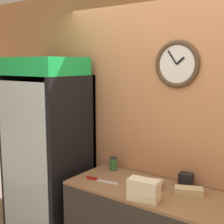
{
  "coord_description": "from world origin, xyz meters",
  "views": [
    {
      "loc": [
        1.14,
        -1.38,
        1.95
      ],
      "look_at": [
        -0.48,
        0.84,
        1.52
      ],
      "focal_mm": 50.0,
      "sensor_mm": 36.0,
      "label": 1
    }
  ],
  "objects_px": {
    "chefs_knife": "(98,180)",
    "napkin_dispenser": "(186,180)",
    "beverage_cooler": "(51,142)",
    "sandwich_stack_middle": "(144,190)",
    "sandwich_flat_right": "(189,191)",
    "sandwich_stack_top": "(144,183)",
    "sandwich_stack_bottom": "(144,197)",
    "condiment_jar": "(113,164)",
    "sandwich_flat_left": "(148,183)"
  },
  "relations": [
    {
      "from": "sandwich_flat_left",
      "to": "sandwich_flat_right",
      "type": "relative_size",
      "value": 1.15
    },
    {
      "from": "beverage_cooler",
      "to": "condiment_jar",
      "type": "distance_m",
      "value": 0.74
    },
    {
      "from": "beverage_cooler",
      "to": "sandwich_stack_top",
      "type": "height_order",
      "value": "beverage_cooler"
    },
    {
      "from": "chefs_knife",
      "to": "napkin_dispenser",
      "type": "bearing_deg",
      "value": 25.71
    },
    {
      "from": "chefs_knife",
      "to": "condiment_jar",
      "type": "height_order",
      "value": "condiment_jar"
    },
    {
      "from": "sandwich_flat_right",
      "to": "napkin_dispenser",
      "type": "height_order",
      "value": "napkin_dispenser"
    },
    {
      "from": "beverage_cooler",
      "to": "sandwich_stack_middle",
      "type": "distance_m",
      "value": 1.34
    },
    {
      "from": "sandwich_flat_left",
      "to": "sandwich_flat_right",
      "type": "xyz_separation_m",
      "value": [
        0.35,
        0.06,
        -0.0
      ]
    },
    {
      "from": "chefs_knife",
      "to": "sandwich_stack_bottom",
      "type": "bearing_deg",
      "value": -12.18
    },
    {
      "from": "chefs_knife",
      "to": "beverage_cooler",
      "type": "bearing_deg",
      "value": 169.76
    },
    {
      "from": "sandwich_stack_middle",
      "to": "napkin_dispenser",
      "type": "distance_m",
      "value": 0.49
    },
    {
      "from": "chefs_knife",
      "to": "sandwich_stack_middle",
      "type": "bearing_deg",
      "value": -12.18
    },
    {
      "from": "sandwich_flat_right",
      "to": "sandwich_stack_middle",
      "type": "bearing_deg",
      "value": -127.15
    },
    {
      "from": "sandwich_flat_left",
      "to": "chefs_knife",
      "type": "bearing_deg",
      "value": -162.49
    },
    {
      "from": "beverage_cooler",
      "to": "sandwich_stack_top",
      "type": "distance_m",
      "value": 1.34
    },
    {
      "from": "sandwich_flat_right",
      "to": "chefs_knife",
      "type": "distance_m",
      "value": 0.82
    },
    {
      "from": "sandwich_stack_middle",
      "to": "sandwich_flat_right",
      "type": "relative_size",
      "value": 1.01
    },
    {
      "from": "sandwich_stack_top",
      "to": "condiment_jar",
      "type": "height_order",
      "value": "sandwich_stack_top"
    },
    {
      "from": "sandwich_stack_bottom",
      "to": "chefs_knife",
      "type": "relative_size",
      "value": 0.82
    },
    {
      "from": "sandwich_stack_top",
      "to": "sandwich_flat_left",
      "type": "bearing_deg",
      "value": 113.34
    },
    {
      "from": "sandwich_stack_bottom",
      "to": "sandwich_stack_top",
      "type": "xyz_separation_m",
      "value": [
        0.0,
        0.0,
        0.12
      ]
    },
    {
      "from": "sandwich_stack_bottom",
      "to": "condiment_jar",
      "type": "xyz_separation_m",
      "value": [
        -0.6,
        0.43,
        0.04
      ]
    },
    {
      "from": "sandwich_stack_middle",
      "to": "sandwich_flat_right",
      "type": "height_order",
      "value": "sandwich_stack_middle"
    },
    {
      "from": "sandwich_stack_bottom",
      "to": "sandwich_stack_middle",
      "type": "height_order",
      "value": "sandwich_stack_middle"
    },
    {
      "from": "sandwich_flat_left",
      "to": "sandwich_flat_right",
      "type": "height_order",
      "value": "sandwich_flat_left"
    },
    {
      "from": "sandwich_flat_left",
      "to": "napkin_dispenser",
      "type": "xyz_separation_m",
      "value": [
        0.27,
        0.2,
        0.03
      ]
    },
    {
      "from": "beverage_cooler",
      "to": "condiment_jar",
      "type": "bearing_deg",
      "value": 13.92
    },
    {
      "from": "sandwich_flat_left",
      "to": "napkin_dispenser",
      "type": "distance_m",
      "value": 0.34
    },
    {
      "from": "beverage_cooler",
      "to": "sandwich_stack_middle",
      "type": "relative_size",
      "value": 7.87
    },
    {
      "from": "sandwich_stack_bottom",
      "to": "sandwich_flat_right",
      "type": "relative_size",
      "value": 1.03
    },
    {
      "from": "sandwich_flat_right",
      "to": "chefs_knife",
      "type": "xyz_separation_m",
      "value": [
        -0.8,
        -0.2,
        -0.02
      ]
    },
    {
      "from": "sandwich_stack_middle",
      "to": "chefs_knife",
      "type": "xyz_separation_m",
      "value": [
        -0.56,
        0.12,
        -0.08
      ]
    },
    {
      "from": "sandwich_stack_bottom",
      "to": "napkin_dispenser",
      "type": "relative_size",
      "value": 2.17
    },
    {
      "from": "sandwich_stack_middle",
      "to": "condiment_jar",
      "type": "relative_size",
      "value": 1.88
    },
    {
      "from": "sandwich_flat_right",
      "to": "chefs_knife",
      "type": "relative_size",
      "value": 0.79
    },
    {
      "from": "beverage_cooler",
      "to": "napkin_dispenser",
      "type": "relative_size",
      "value": 16.72
    },
    {
      "from": "beverage_cooler",
      "to": "sandwich_stack_middle",
      "type": "height_order",
      "value": "beverage_cooler"
    },
    {
      "from": "beverage_cooler",
      "to": "sandwich_flat_right",
      "type": "xyz_separation_m",
      "value": [
        1.55,
        0.06,
        -0.19
      ]
    },
    {
      "from": "chefs_knife",
      "to": "condiment_jar",
      "type": "distance_m",
      "value": 0.32
    },
    {
      "from": "sandwich_flat_right",
      "to": "condiment_jar",
      "type": "bearing_deg",
      "value": 172.44
    },
    {
      "from": "chefs_knife",
      "to": "sandwich_stack_top",
      "type": "bearing_deg",
      "value": -12.18
    },
    {
      "from": "sandwich_flat_right",
      "to": "chefs_knife",
      "type": "bearing_deg",
      "value": -166.03
    },
    {
      "from": "beverage_cooler",
      "to": "chefs_knife",
      "type": "relative_size",
      "value": 6.3
    },
    {
      "from": "sandwich_stack_middle",
      "to": "napkin_dispenser",
      "type": "relative_size",
      "value": 2.12
    },
    {
      "from": "sandwich_stack_bottom",
      "to": "sandwich_flat_right",
      "type": "bearing_deg",
      "value": 52.85
    },
    {
      "from": "beverage_cooler",
      "to": "chefs_knife",
      "type": "xyz_separation_m",
      "value": [
        0.75,
        -0.14,
        -0.21
      ]
    },
    {
      "from": "beverage_cooler",
      "to": "chefs_knife",
      "type": "bearing_deg",
      "value": -10.24
    },
    {
      "from": "napkin_dispenser",
      "to": "sandwich_stack_middle",
      "type": "bearing_deg",
      "value": -108.45
    },
    {
      "from": "sandwich_stack_middle",
      "to": "sandwich_flat_left",
      "type": "xyz_separation_m",
      "value": [
        -0.11,
        0.26,
        -0.06
      ]
    },
    {
      "from": "chefs_knife",
      "to": "sandwich_flat_left",
      "type": "bearing_deg",
      "value": 17.51
    }
  ]
}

